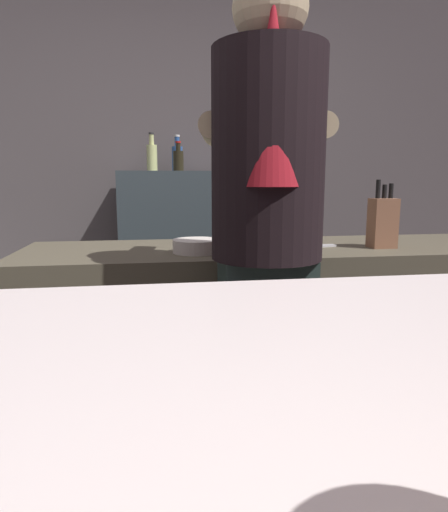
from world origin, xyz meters
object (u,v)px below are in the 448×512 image
(mixing_bowl, at_px, (197,246))
(bottle_vinegar, at_px, (152,156))
(bartender, at_px, (267,227))
(knife_block, at_px, (383,222))
(bottle_olive_oil, at_px, (179,160))
(bottle_soy, at_px, (178,157))
(chefs_knife, at_px, (309,247))

(mixing_bowl, relative_size, bottle_vinegar, 0.70)
(bartender, height_order, knife_block, bartender)
(bottle_olive_oil, bearing_deg, bartender, -84.35)
(bartender, bearing_deg, bottle_soy, 14.55)
(bartender, xyz_separation_m, mixing_bowl, (-0.18, 0.35, -0.11))
(bartender, xyz_separation_m, bottle_olive_oil, (-0.17, 1.73, 0.28))
(chefs_knife, bearing_deg, mixing_bowl, 178.45)
(chefs_knife, xyz_separation_m, bottle_olive_oil, (-0.45, 1.33, 0.41))
(bottle_olive_oil, bearing_deg, chefs_knife, -71.16)
(bottle_olive_oil, bearing_deg, mixing_bowl, -90.52)
(mixing_bowl, height_order, chefs_knife, mixing_bowl)
(bartender, height_order, bottle_soy, bartender)
(bottle_vinegar, bearing_deg, mixing_bowl, -83.71)
(mixing_bowl, bearing_deg, bottle_soy, 89.54)
(bottle_vinegar, bearing_deg, bottle_soy, 3.75)
(bottle_olive_oil, bearing_deg, knife_block, -61.48)
(bartender, relative_size, bottle_vinegar, 6.70)
(bartender, height_order, chefs_knife, bartender)
(bartender, xyz_separation_m, bottle_vinegar, (-0.35, 1.86, 0.30))
(mixing_bowl, relative_size, bottle_olive_oil, 0.94)
(bartender, distance_m, mixing_bowl, 0.41)
(chefs_knife, bearing_deg, bottle_soy, 98.35)
(knife_block, relative_size, mixing_bowl, 1.50)
(bartender, bearing_deg, bottle_vinegar, 19.98)
(knife_block, relative_size, bottle_vinegar, 1.05)
(knife_block, height_order, mixing_bowl, knife_block)
(bartender, relative_size, chefs_knife, 7.31)
(knife_block, xyz_separation_m, chefs_knife, (-0.29, 0.05, -0.10))
(chefs_knife, distance_m, bottle_soy, 1.59)
(bottle_olive_oil, relative_size, bottle_vinegar, 0.75)
(bottle_vinegar, bearing_deg, chefs_knife, -66.46)
(bottle_vinegar, bearing_deg, bottle_olive_oil, -34.65)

